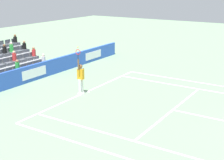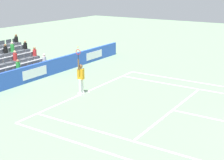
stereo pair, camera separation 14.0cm
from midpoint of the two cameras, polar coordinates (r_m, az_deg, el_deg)
The scene contains 10 objects.
line_baseline at distance 19.70m, azimuth -4.16°, elevation -2.03°, with size 10.97×0.10×0.01m, color white.
line_service at distance 17.14m, azimuth 10.73°, elevation -5.16°, with size 8.23×0.10×0.01m, color white.
line_singles_sideline_left at distance 13.54m, azimuth 5.71°, elevation -11.02°, with size 0.10×11.89×0.01m, color white.
line_singles_sideline_right at distance 20.69m, azimuth 16.28°, elevation -1.76°, with size 0.10×11.89×0.01m, color white.
line_doubles_sideline_left at distance 12.48m, azimuth 2.73°, elevation -13.50°, with size 0.10×11.89×0.01m, color white.
line_doubles_sideline_right at distance 21.95m, azimuth 17.34°, elevation -0.81°, with size 0.10×11.89×0.01m, color white.
line_centre_mark at distance 19.64m, azimuth -3.93°, elevation -2.08°, with size 0.10×0.20×0.01m, color white.
sponsor_barrier at distance 22.39m, azimuth -13.26°, elevation 1.29°, with size 20.15×0.22×1.10m.
tennis_player at distance 19.09m, azimuth -5.22°, elevation 0.44°, with size 0.53×0.38×2.85m.
stadium_stand at distance 24.50m, azimuth -18.08°, elevation 2.56°, with size 4.96×3.80×2.62m.
Camera 2 is at (14.83, -0.50, 6.23)m, focal length 52.59 mm.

